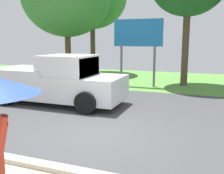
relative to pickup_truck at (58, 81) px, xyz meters
The scene contains 3 objects.
ground_plane 2.93m from the pickup_truck, ahead, with size 40.00×22.00×0.20m.
pickup_truck is the anchor object (origin of this frame).
roadside_billboard 5.41m from the pickup_truck, 68.13° to the left, with size 2.60×0.12×3.50m.
Camera 1 is at (2.61, -5.89, 2.46)m, focal length 41.33 mm.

